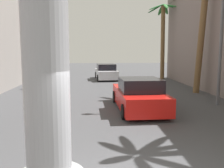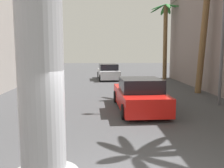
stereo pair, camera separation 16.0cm
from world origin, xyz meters
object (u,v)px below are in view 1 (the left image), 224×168
Objects in this scene: street_lamp at (214,19)px; palm_tree_far_right at (163,32)px; car_lead at (139,95)px; palm_tree_mid_right at (204,6)px; pedestrian_far_left at (36,75)px; car_far at (106,72)px.

palm_tree_far_right is (0.69, 12.43, 0.24)m from street_lamp.
palm_tree_mid_right is (4.97, 4.54, 5.05)m from car_lead.
street_lamp is at bearing -105.31° from palm_tree_mid_right.
palm_tree_far_right is (-0.32, 8.74, -1.06)m from palm_tree_mid_right.
street_lamp reaches higher than pedestrian_far_left.
car_far is at bearing 47.62° from pedestrian_far_left.
palm_tree_mid_right is at bearing -87.90° from palm_tree_far_right.
pedestrian_far_left is (-5.50, -6.02, 0.30)m from car_far.
palm_tree_far_right is at bearing 86.82° from street_lamp.
street_lamp is at bearing 12.14° from car_lead.
car_far is at bearing 124.77° from palm_tree_mid_right.
car_far is 11.72m from palm_tree_mid_right.
palm_tree_mid_right is at bearing 74.69° from street_lamp.
pedestrian_far_left is (-11.22, -6.06, -3.65)m from palm_tree_far_right.
palm_tree_far_right reaches higher than car_far.
palm_tree_mid_right reaches higher than car_far.
car_lead is at bearing -137.55° from palm_tree_mid_right.
car_lead is at bearing -109.28° from palm_tree_far_right.
pedestrian_far_left is at bearing -151.62° from palm_tree_far_right.
car_far is at bearing 112.10° from street_lamp.
palm_tree_mid_right reaches higher than palm_tree_far_right.
palm_tree_mid_right is (6.04, -8.70, 5.01)m from car_far.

